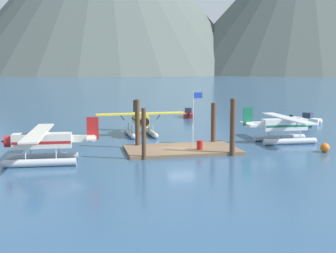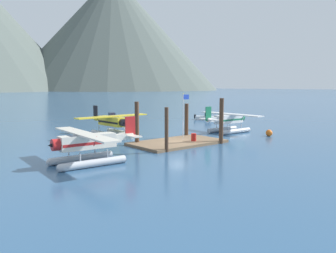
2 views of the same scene
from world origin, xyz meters
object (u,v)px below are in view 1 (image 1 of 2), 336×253
Objects in this scene: seaplane_yellow_bow_left at (140,122)px; boat_white_open_east at (307,119)px; flagpole at (194,112)px; mooring_buoy at (325,148)px; boat_red_open_north at (188,114)px; fuel_drum at (200,145)px; seaplane_cream_port_aft at (42,145)px; seaplane_white_stbd_fwd at (285,128)px.

seaplane_yellow_bow_left is 2.45× the size of boat_white_open_east.
mooring_buoy is at bearing -17.53° from flagpole.
fuel_drum is at bearing -102.25° from boat_red_open_north.
fuel_drum is at bearing -70.79° from seaplane_yellow_bow_left.
seaplane_cream_port_aft reaches higher than boat_white_open_east.
boat_red_open_north is at bearing 77.75° from fuel_drum.
seaplane_yellow_bow_left is 20.28m from boat_red_open_north.
fuel_drum is 14.26m from seaplane_cream_port_aft.
fuel_drum is 0.21× the size of boat_white_open_east.
seaplane_white_stbd_fwd is 2.44× the size of boat_white_open_east.
seaplane_cream_port_aft is (-14.00, -3.27, -2.15)m from flagpole.
flagpole reaches higher than fuel_drum.
boat_white_open_east is at bearing -35.69° from boat_red_open_north.
seaplane_white_stbd_fwd is 25.72m from boat_red_open_north.
seaplane_cream_port_aft reaches higher than mooring_buoy.
boat_red_open_north is at bearing 144.31° from boat_white_open_east.
flagpole is at bearing -68.73° from seaplane_yellow_bow_left.
mooring_buoy is at bearing -115.17° from boat_white_open_east.
seaplane_yellow_bow_left reaches higher than boat_white_open_east.
boat_white_open_east is 18.42m from boat_red_open_north.
boat_red_open_north is at bearing 56.36° from seaplane_cream_port_aft.
flagpole is 0.52× the size of seaplane_cream_port_aft.
boat_white_open_east is (21.37, 16.66, -3.24)m from flagpole.
seaplane_yellow_bow_left is at bearing 151.19° from seaplane_white_stbd_fwd.
boat_white_open_east is at bearing 40.57° from fuel_drum.
fuel_drum is at bearing -85.30° from flagpole.
seaplane_yellow_bow_left and seaplane_white_stbd_fwd have the same top height.
mooring_buoy is 25.82m from seaplane_cream_port_aft.
fuel_drum is at bearing 7.02° from seaplane_cream_port_aft.
flagpole is 12.79m from mooring_buoy.
boat_red_open_north is at bearing 99.81° from mooring_buoy.
mooring_buoy is 0.18× the size of boat_red_open_north.
flagpole is 27.29m from boat_white_open_east.
boat_red_open_north is (20.41, 30.67, -1.09)m from seaplane_cream_port_aft.
seaplane_yellow_bow_left reaches higher than mooring_buoy.
boat_white_open_east is (35.37, 19.92, -1.09)m from seaplane_cream_port_aft.
seaplane_cream_port_aft is at bearing -123.64° from boat_red_open_north.
seaplane_cream_port_aft is at bearing -127.44° from seaplane_yellow_bow_left.
seaplane_yellow_bow_left is (-15.67, 13.68, 1.14)m from mooring_buoy.
fuel_drum is 0.08× the size of seaplane_cream_port_aft.
mooring_buoy is at bearing -1.01° from seaplane_cream_port_aft.
seaplane_yellow_bow_left is 16.43m from seaplane_white_stbd_fwd.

